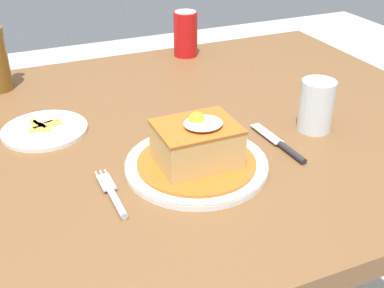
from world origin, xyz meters
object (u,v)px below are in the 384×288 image
at_px(knife, 284,147).
at_px(drinking_glass, 316,109).
at_px(side_plate_fries, 45,130).
at_px(main_plate, 196,164).
at_px(fork, 114,196).
at_px(soda_can, 186,34).

bearing_deg(knife, drinking_glass, 25.36).
xyz_separation_m(knife, side_plate_fries, (-0.40, 0.25, -0.00)).
height_order(main_plate, side_plate_fries, main_plate).
xyz_separation_m(main_plate, fork, (-0.16, -0.03, -0.00)).
xyz_separation_m(drinking_glass, side_plate_fries, (-0.50, 0.20, -0.04)).
distance_m(soda_can, side_plate_fries, 0.54).
relative_size(fork, soda_can, 1.14).
distance_m(main_plate, fork, 0.16).
xyz_separation_m(knife, drinking_glass, (0.10, 0.05, 0.04)).
relative_size(fork, knife, 0.85).
bearing_deg(main_plate, drinking_glass, 8.90).
bearing_deg(knife, fork, -175.36).
relative_size(knife, side_plate_fries, 0.97).
bearing_deg(soda_can, knife, -93.57).
xyz_separation_m(fork, knife, (0.34, 0.03, 0.00)).
distance_m(knife, drinking_glass, 0.12).
relative_size(fork, drinking_glass, 1.34).
bearing_deg(fork, soda_can, 57.77).
relative_size(fork, side_plate_fries, 0.83).
bearing_deg(fork, knife, 4.64).
xyz_separation_m(soda_can, side_plate_fries, (-0.44, -0.31, -0.06)).
relative_size(main_plate, soda_can, 2.04).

